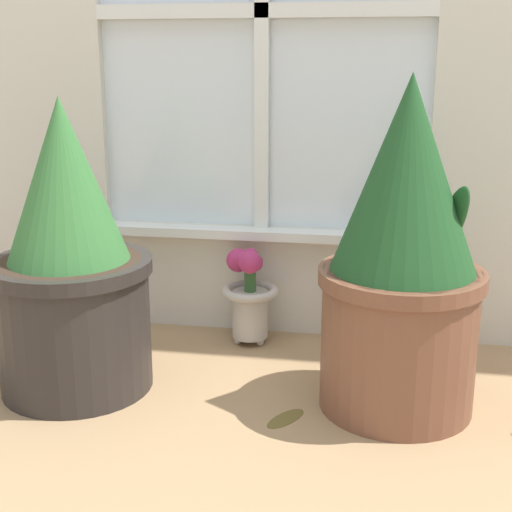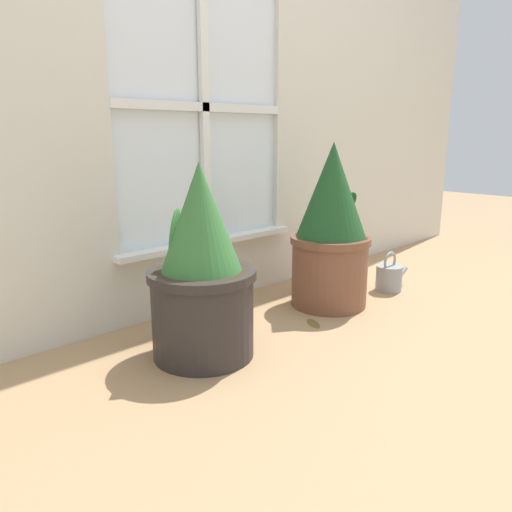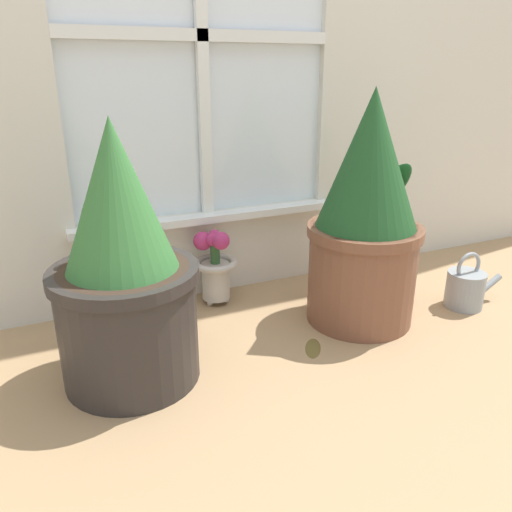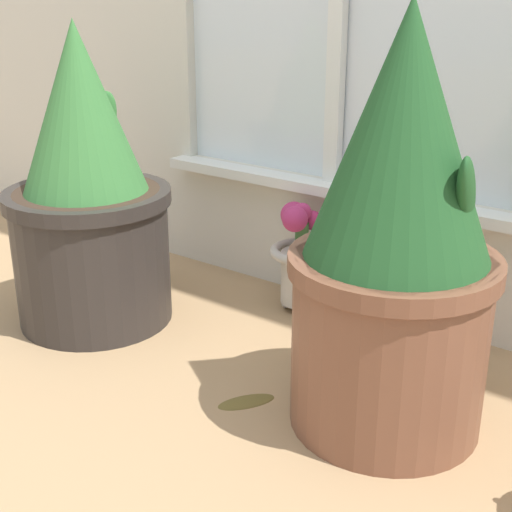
{
  "view_description": "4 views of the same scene",
  "coord_description": "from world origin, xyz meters",
  "px_view_note": "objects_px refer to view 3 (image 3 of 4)",
  "views": [
    {
      "loc": [
        0.3,
        -1.25,
        0.74
      ],
      "look_at": [
        0.03,
        0.32,
        0.29
      ],
      "focal_mm": 50.0,
      "sensor_mm": 36.0,
      "label": 1
    },
    {
      "loc": [
        -1.33,
        -1.09,
        0.74
      ],
      "look_at": [
        0.03,
        0.31,
        0.26
      ],
      "focal_mm": 35.0,
      "sensor_mm": 36.0,
      "label": 2
    },
    {
      "loc": [
        -0.53,
        -0.97,
        0.75
      ],
      "look_at": [
        0.05,
        0.3,
        0.23
      ],
      "focal_mm": 35.0,
      "sensor_mm": 36.0,
      "label": 3
    },
    {
      "loc": [
        0.83,
        -0.8,
        0.72
      ],
      "look_at": [
        -0.02,
        0.33,
        0.18
      ],
      "focal_mm": 50.0,
      "sensor_mm": 36.0,
      "label": 4
    }
  ],
  "objects_px": {
    "potted_plant_right": "(366,218)",
    "flower_vase": "(215,265)",
    "potted_plant_left": "(124,273)",
    "watering_can": "(466,288)"
  },
  "relations": [
    {
      "from": "flower_vase",
      "to": "watering_can",
      "type": "relative_size",
      "value": 1.18
    },
    {
      "from": "potted_plant_right",
      "to": "flower_vase",
      "type": "bearing_deg",
      "value": 141.93
    },
    {
      "from": "flower_vase",
      "to": "watering_can",
      "type": "height_order",
      "value": "flower_vase"
    },
    {
      "from": "potted_plant_right",
      "to": "flower_vase",
      "type": "height_order",
      "value": "potted_plant_right"
    },
    {
      "from": "potted_plant_right",
      "to": "flower_vase",
      "type": "xyz_separation_m",
      "value": [
        -0.38,
        0.3,
        -0.2
      ]
    },
    {
      "from": "potted_plant_right",
      "to": "flower_vase",
      "type": "relative_size",
      "value": 2.69
    },
    {
      "from": "potted_plant_left",
      "to": "watering_can",
      "type": "bearing_deg",
      "value": -2.71
    },
    {
      "from": "potted_plant_left",
      "to": "potted_plant_right",
      "type": "height_order",
      "value": "potted_plant_right"
    },
    {
      "from": "potted_plant_left",
      "to": "flower_vase",
      "type": "relative_size",
      "value": 2.5
    },
    {
      "from": "potted_plant_left",
      "to": "watering_can",
      "type": "xyz_separation_m",
      "value": [
        1.1,
        -0.05,
        -0.22
      ]
    }
  ]
}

